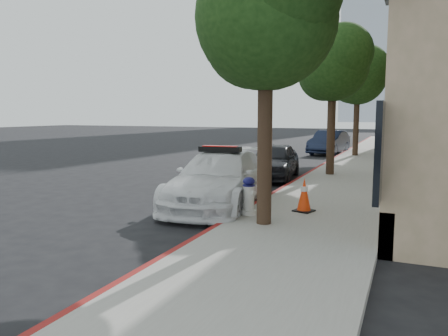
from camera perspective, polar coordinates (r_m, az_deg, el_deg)
ground at (r=12.09m, az=-5.03°, el=-4.37°), size 120.00×120.00×0.00m
sidewalk at (r=20.67m, az=17.39°, el=0.34°), size 3.20×50.00×0.15m
curb_strip at (r=20.87m, az=13.19°, el=0.55°), size 0.12×50.00×0.15m
tower_left at (r=133.67m, az=19.54°, el=18.68°), size 18.00×14.00×60.00m
tower_right at (r=146.79m, az=25.02°, el=14.18°), size 14.00×14.00×44.00m
tree_near at (r=9.03m, az=5.69°, el=19.03°), size 2.92×2.82×5.62m
tree_mid at (r=16.73m, az=14.15°, el=12.95°), size 2.77×2.64×5.43m
tree_far at (r=24.65m, az=17.15°, el=11.45°), size 3.10×3.00×5.81m
police_car at (r=11.37m, az=-0.50°, el=-1.40°), size 2.56×5.13×1.58m
parked_car_mid at (r=16.27m, az=6.58°, el=0.95°), size 2.04×4.07×1.33m
parked_car_far at (r=26.67m, az=13.58°, el=3.29°), size 1.94×4.39×1.40m
fire_hydrant at (r=9.78m, az=3.26°, el=-3.72°), size 0.36×0.33×0.86m
traffic_cone at (r=10.27m, az=10.43°, el=-3.49°), size 0.51×0.51×0.78m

